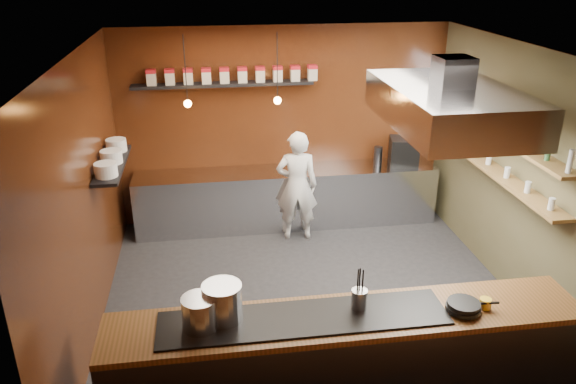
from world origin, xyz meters
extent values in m
plane|color=black|center=(0.00, 0.00, 0.00)|extent=(5.00, 5.00, 0.00)
plane|color=black|center=(0.00, 2.50, 1.50)|extent=(5.00, 0.00, 5.00)
plane|color=black|center=(-2.50, 0.00, 1.50)|extent=(0.00, 5.00, 5.00)
plane|color=#4A452A|center=(2.50, 0.00, 1.50)|extent=(0.00, 5.00, 5.00)
plane|color=silver|center=(0.00, 0.00, 3.00)|extent=(5.00, 5.00, 0.00)
plane|color=white|center=(2.45, 1.70, 1.90)|extent=(0.00, 1.00, 1.00)
cube|color=silver|center=(0.00, 2.17, 0.45)|extent=(4.60, 0.65, 0.90)
cube|color=#38383D|center=(0.00, -1.60, 0.43)|extent=(4.40, 0.70, 0.86)
cube|color=brown|center=(0.00, -1.60, 0.89)|extent=(4.40, 0.72, 0.06)
cube|color=black|center=(-0.40, -1.60, 0.93)|extent=(2.60, 0.55, 0.02)
cube|color=black|center=(-0.90, 2.36, 2.20)|extent=(2.60, 0.26, 0.04)
cube|color=black|center=(-2.34, 1.00, 1.55)|extent=(0.30, 1.40, 0.04)
cube|color=olive|center=(2.34, 0.30, 1.92)|extent=(0.26, 2.80, 0.04)
cube|color=olive|center=(2.34, 0.30, 1.45)|extent=(0.26, 2.80, 0.04)
cube|color=#38383D|center=(1.30, -0.40, 2.85)|extent=(0.35, 0.35, 0.30)
cube|color=silver|center=(1.30, -0.40, 2.50)|extent=(1.20, 2.00, 0.40)
cube|color=white|center=(1.30, -0.40, 2.29)|extent=(1.00, 1.80, 0.02)
cylinder|color=black|center=(-1.40, 1.70, 2.55)|extent=(0.01, 0.01, 0.90)
sphere|color=orange|center=(-1.40, 1.70, 2.10)|extent=(0.10, 0.10, 0.10)
cylinder|color=black|center=(-0.20, 1.70, 2.55)|extent=(0.01, 0.01, 0.90)
sphere|color=orange|center=(-0.20, 1.70, 2.10)|extent=(0.10, 0.10, 0.10)
cube|color=#C0B69F|center=(-1.90, 2.36, 2.31)|extent=(0.13, 0.13, 0.17)
cube|color=#AF151E|center=(-1.90, 2.36, 2.42)|extent=(0.13, 0.13, 0.05)
cube|color=#C0B69F|center=(-1.64, 2.36, 2.31)|extent=(0.13, 0.13, 0.17)
cube|color=#AF151E|center=(-1.64, 2.36, 2.42)|extent=(0.13, 0.13, 0.05)
cube|color=#C0B69F|center=(-1.39, 2.36, 2.31)|extent=(0.13, 0.13, 0.17)
cube|color=#AF151E|center=(-1.39, 2.36, 2.42)|extent=(0.13, 0.13, 0.05)
cube|color=#C0B69F|center=(-1.13, 2.36, 2.31)|extent=(0.13, 0.13, 0.17)
cube|color=#AF151E|center=(-1.13, 2.36, 2.42)|extent=(0.13, 0.13, 0.05)
cube|color=#C0B69F|center=(-0.88, 2.36, 2.31)|extent=(0.13, 0.13, 0.17)
cube|color=#AF151E|center=(-0.88, 2.36, 2.42)|extent=(0.14, 0.13, 0.05)
cube|color=#C0B69F|center=(-0.62, 2.36, 2.31)|extent=(0.13, 0.13, 0.17)
cube|color=#AF151E|center=(-0.62, 2.36, 2.42)|extent=(0.14, 0.13, 0.05)
cube|color=#C0B69F|center=(-0.37, 2.36, 2.31)|extent=(0.13, 0.13, 0.17)
cube|color=#AF151E|center=(-0.37, 2.36, 2.42)|extent=(0.14, 0.13, 0.05)
cube|color=#C0B69F|center=(-0.11, 2.36, 2.31)|extent=(0.13, 0.13, 0.17)
cube|color=#AF151E|center=(-0.11, 2.36, 2.42)|extent=(0.14, 0.13, 0.05)
cube|color=#C0B69F|center=(0.14, 2.36, 2.31)|extent=(0.13, 0.13, 0.17)
cube|color=#AF151E|center=(0.14, 2.36, 2.42)|extent=(0.14, 0.13, 0.05)
cube|color=#C0B69F|center=(0.40, 2.36, 2.31)|extent=(0.13, 0.13, 0.17)
cube|color=#AF151E|center=(0.40, 2.36, 2.42)|extent=(0.14, 0.13, 0.05)
cylinder|color=white|center=(-2.34, 0.55, 1.65)|extent=(0.26, 0.26, 0.16)
cylinder|color=white|center=(-2.34, 1.00, 1.65)|extent=(0.26, 0.26, 0.16)
cylinder|color=white|center=(-2.34, 1.45, 1.65)|extent=(0.26, 0.26, 0.16)
cylinder|color=silver|center=(2.34, -1.00, 2.06)|extent=(0.06, 0.06, 0.24)
cylinder|color=#2D5933|center=(2.34, -0.63, 2.06)|extent=(0.06, 0.06, 0.24)
cylinder|color=#8C601E|center=(2.34, -0.26, 2.06)|extent=(0.06, 0.06, 0.24)
cylinder|color=silver|center=(2.34, 0.11, 2.06)|extent=(0.06, 0.06, 0.24)
cylinder|color=#2D5933|center=(2.34, 0.49, 2.06)|extent=(0.06, 0.06, 0.24)
cylinder|color=#8C601E|center=(2.34, 0.86, 2.06)|extent=(0.06, 0.06, 0.24)
cylinder|color=silver|center=(2.34, 1.23, 2.06)|extent=(0.06, 0.06, 0.24)
cylinder|color=#2D5933|center=(2.34, 1.60, 2.06)|extent=(0.06, 0.06, 0.24)
cylinder|color=silver|center=(2.34, -0.85, 1.53)|extent=(0.07, 0.07, 0.13)
cylinder|color=silver|center=(2.34, -0.39, 1.53)|extent=(0.07, 0.07, 0.13)
cylinder|color=silver|center=(2.34, 0.07, 1.53)|extent=(0.07, 0.07, 0.13)
cylinder|color=silver|center=(2.34, 0.53, 1.53)|extent=(0.07, 0.07, 0.13)
cylinder|color=silver|center=(2.34, 0.99, 1.53)|extent=(0.07, 0.07, 0.13)
cylinder|color=silver|center=(2.34, 1.45, 1.53)|extent=(0.07, 0.07, 0.13)
cylinder|color=silver|center=(-1.12, -1.51, 1.11)|extent=(0.42, 0.42, 0.34)
cylinder|color=silver|center=(-1.31, -1.61, 1.09)|extent=(0.39, 0.39, 0.30)
cylinder|color=silver|center=(0.12, -1.53, 1.03)|extent=(0.19, 0.19, 0.19)
cylinder|color=black|center=(1.06, -1.70, 0.96)|extent=(0.32, 0.32, 0.04)
cylinder|color=black|center=(1.06, -1.70, 1.00)|extent=(0.30, 0.30, 0.04)
cylinder|color=black|center=(1.30, -1.72, 1.00)|extent=(0.18, 0.04, 0.02)
cylinder|color=gold|center=(1.28, -1.67, 0.97)|extent=(0.14, 0.14, 0.10)
cube|color=black|center=(1.82, 2.15, 1.11)|extent=(0.50, 0.49, 0.43)
imported|color=white|center=(0.08, 1.71, 0.83)|extent=(0.64, 0.46, 1.65)
camera|label=1|loc=(-1.15, -5.70, 3.94)|focal=35.00mm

